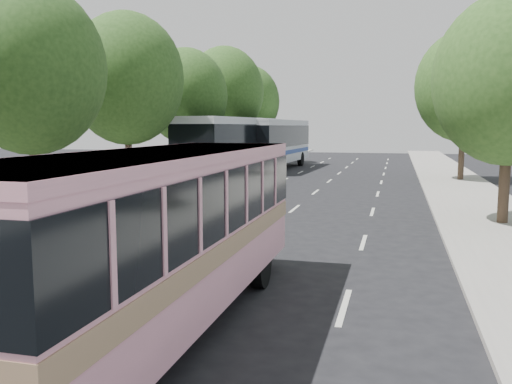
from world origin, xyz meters
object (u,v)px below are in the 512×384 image
(pink_taxi, at_px, (238,187))
(tour_coach_front, at_px, (234,141))
(tour_coach_rear, at_px, (275,140))
(white_pickup, at_px, (198,186))
(pink_bus, at_px, (157,221))

(pink_taxi, height_order, tour_coach_front, tour_coach_front)
(tour_coach_front, height_order, tour_coach_rear, tour_coach_front)
(white_pickup, xyz_separation_m, tour_coach_front, (-2.62, 13.93, 1.53))
(white_pickup, distance_m, tour_coach_front, 14.26)
(pink_taxi, relative_size, tour_coach_rear, 0.37)
(pink_bus, distance_m, pink_taxi, 14.45)
(white_pickup, bearing_deg, tour_coach_rear, 95.50)
(white_pickup, height_order, tour_coach_rear, tour_coach_rear)
(tour_coach_front, distance_m, tour_coach_rear, 7.23)
(white_pickup, height_order, tour_coach_front, tour_coach_front)
(tour_coach_front, bearing_deg, pink_taxi, -68.13)
(pink_taxi, bearing_deg, pink_bus, -80.35)
(pink_bus, bearing_deg, pink_taxi, 101.25)
(pink_bus, relative_size, white_pickup, 1.55)
(pink_taxi, relative_size, tour_coach_front, 0.36)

